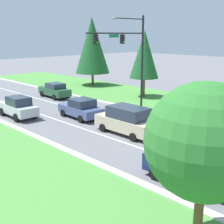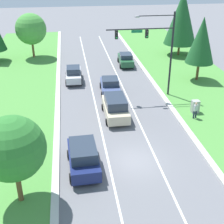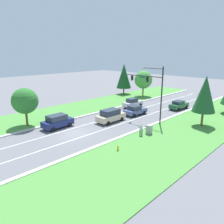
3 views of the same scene
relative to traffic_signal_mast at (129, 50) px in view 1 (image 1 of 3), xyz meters
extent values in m
plane|color=slate|center=(-4.50, -11.59, -5.79)|extent=(160.00, 160.00, 0.00)
cube|color=beige|center=(-10.15, -11.59, -5.71)|extent=(0.50, 90.00, 0.15)
cube|color=white|center=(-6.30, -11.59, -5.79)|extent=(0.14, 81.00, 0.01)
cylinder|color=black|center=(1.82, 0.01, -1.37)|extent=(0.20, 0.20, 8.84)
cylinder|color=black|center=(-1.57, 0.01, 1.46)|extent=(6.78, 0.12, 0.12)
cube|color=#147042|center=(-1.91, 0.01, 1.24)|extent=(1.10, 0.04, 0.28)
cylinder|color=black|center=(-0.04, 0.01, 2.70)|extent=(3.73, 0.09, 0.09)
ellipsoid|color=gray|center=(-1.91, 0.01, 2.65)|extent=(0.56, 0.28, 0.20)
cube|color=black|center=(-0.89, 0.01, 0.96)|extent=(0.28, 0.32, 0.80)
sphere|color=#2D2D2D|center=(-0.89, -0.16, 1.19)|extent=(0.16, 0.16, 0.16)
sphere|color=#2D2D2D|center=(-0.89, -0.16, 0.96)|extent=(0.16, 0.16, 0.16)
sphere|color=#23D647|center=(-0.89, -0.16, 0.73)|extent=(0.16, 0.16, 0.16)
cube|color=black|center=(-3.94, 0.01, 0.96)|extent=(0.28, 0.32, 0.80)
sphere|color=#2D2D2D|center=(-3.94, -0.16, 1.19)|extent=(0.16, 0.16, 0.16)
sphere|color=#2D2D2D|center=(-3.94, -0.16, 0.96)|extent=(0.16, 0.16, 0.16)
sphere|color=#23D647|center=(-3.94, -0.16, 0.73)|extent=(0.16, 0.16, 0.16)
cube|color=silver|center=(-8.25, 5.68, -5.02)|extent=(1.85, 4.54, 0.80)
cube|color=#283342|center=(-8.26, 5.41, -4.27)|extent=(1.62, 2.06, 0.72)
cylinder|color=black|center=(-7.37, 7.06, -5.42)|extent=(0.26, 0.74, 0.73)
cylinder|color=black|center=(-9.07, 7.10, -5.42)|extent=(0.26, 0.74, 0.73)
cylinder|color=black|center=(-7.43, 4.27, -5.42)|extent=(0.26, 0.74, 0.73)
cylinder|color=black|center=(-9.14, 4.31, -5.42)|extent=(0.26, 0.74, 0.73)
cube|color=#475684|center=(-4.37, 1.67, -5.11)|extent=(2.17, 4.47, 0.72)
cube|color=#283342|center=(-4.38, 1.41, -4.40)|extent=(1.85, 2.06, 0.69)
cylinder|color=black|center=(-3.35, 2.97, -5.47)|extent=(0.27, 0.65, 0.64)
cylinder|color=black|center=(-5.24, 3.08, -5.47)|extent=(0.27, 0.65, 0.64)
cylinder|color=black|center=(-3.50, 0.27, -5.47)|extent=(0.27, 0.65, 0.64)
cylinder|color=black|center=(-5.39, 0.37, -5.47)|extent=(0.27, 0.65, 0.64)
cube|color=#235633|center=(-0.88, 10.96, -5.07)|extent=(2.01, 4.67, 0.78)
cube|color=#283342|center=(-0.90, 10.69, -4.38)|extent=(1.69, 2.15, 0.59)
cylinder|color=black|center=(0.06, 12.33, -5.46)|extent=(0.28, 0.67, 0.65)
cylinder|color=black|center=(-1.66, 12.43, -5.46)|extent=(0.28, 0.67, 0.65)
cylinder|color=black|center=(-0.11, 9.50, -5.46)|extent=(0.28, 0.67, 0.65)
cylinder|color=black|center=(-1.82, 9.60, -5.46)|extent=(0.28, 0.67, 0.65)
cube|color=navy|center=(-8.16, -11.87, -5.03)|extent=(2.16, 4.63, 0.87)
cube|color=#283342|center=(-8.16, -11.98, -4.21)|extent=(1.90, 2.80, 0.78)
cylinder|color=black|center=(-7.23, -10.42, -5.47)|extent=(0.26, 0.65, 0.65)
cylinder|color=black|center=(-9.19, -10.49, -5.47)|extent=(0.26, 0.65, 0.65)
cylinder|color=black|center=(-9.09, -13.32, -5.47)|extent=(0.26, 0.65, 0.65)
cube|color=beige|center=(-4.68, -4.23, -5.04)|extent=(2.03, 5.00, 0.89)
cube|color=#283342|center=(-4.68, -4.35, -4.18)|extent=(1.82, 3.00, 0.85)
cylinder|color=black|center=(-3.70, -2.68, -5.49)|extent=(0.24, 0.60, 0.60)
cylinder|color=black|center=(-5.67, -2.68, -5.49)|extent=(0.24, 0.60, 0.60)
cylinder|color=black|center=(-3.69, -5.77, -5.49)|extent=(0.24, 0.60, 0.60)
cylinder|color=black|center=(-5.67, -5.78, -5.49)|extent=(0.24, 0.60, 0.60)
cube|color=#9E9E99|center=(3.06, -4.62, -5.14)|extent=(0.70, 0.60, 1.31)
cylinder|color=#232842|center=(2.47, -5.83, -5.37)|extent=(0.14, 0.14, 0.84)
cylinder|color=#232842|center=(2.71, -5.74, -5.37)|extent=(0.14, 0.14, 0.84)
cube|color=#B7B7BC|center=(2.59, -5.79, -4.65)|extent=(0.43, 0.34, 0.60)
sphere|color=tan|center=(2.59, -5.79, -4.21)|extent=(0.22, 0.22, 0.22)
cylinder|color=brown|center=(8.01, 14.54, -4.89)|extent=(0.32, 0.32, 1.80)
cone|color=#1E5628|center=(8.01, 14.54, -0.15)|extent=(4.80, 4.80, 7.68)
cylinder|color=brown|center=(6.69, 3.88, -4.66)|extent=(0.32, 0.32, 2.26)
cone|color=#1E5628|center=(6.69, 3.88, -0.86)|extent=(3.34, 3.34, 5.34)
cylinder|color=brown|center=(-12.23, -14.69, -4.58)|extent=(0.32, 0.32, 2.43)
sphere|color=#2D752D|center=(-12.23, -14.69, -1.92)|extent=(3.86, 3.86, 3.86)
camera|label=1|loc=(-20.82, -19.41, 1.39)|focal=50.00mm
camera|label=2|loc=(-8.76, -30.25, 7.90)|focal=50.00mm
camera|label=3|loc=(19.14, -28.03, 4.99)|focal=35.00mm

